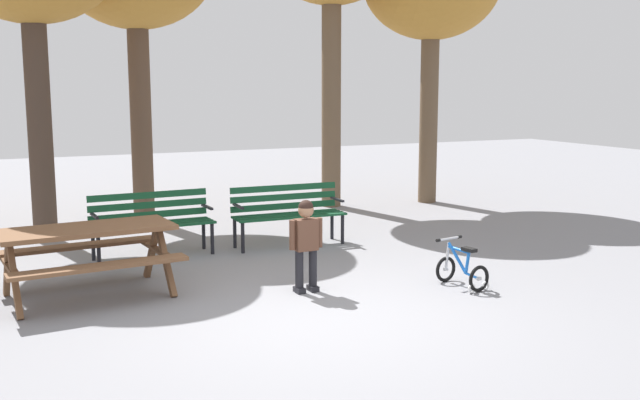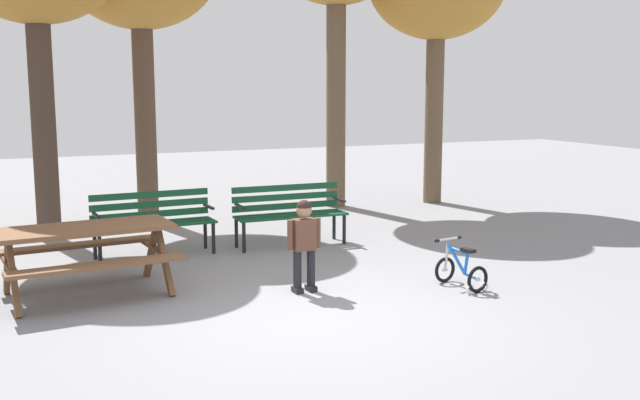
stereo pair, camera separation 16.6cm
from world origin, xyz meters
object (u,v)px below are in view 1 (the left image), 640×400
object	(u,v)px
park_bench_left	(287,210)
child_standing	(306,238)
picnic_table	(87,243)
kids_bicycle	(462,270)
park_bench_far_left	(152,219)

from	to	relation	value
park_bench_left	child_standing	bearing A→B (deg)	-107.39
park_bench_left	picnic_table	bearing A→B (deg)	-152.65
picnic_table	park_bench_left	distance (m)	3.31
kids_bicycle	child_standing	bearing A→B (deg)	161.88
park_bench_far_left	kids_bicycle	xyz separation A→B (m)	(2.86, -2.99, -0.31)
picnic_table	park_bench_far_left	size ratio (longest dim) A/B	1.18
child_standing	picnic_table	bearing A→B (deg)	159.63
kids_bicycle	park_bench_left	bearing A→B (deg)	108.32
park_bench_left	park_bench_far_left	bearing A→B (deg)	177.02
picnic_table	child_standing	distance (m)	2.35
picnic_table	park_bench_far_left	bearing A→B (deg)	57.48
picnic_table	park_bench_left	xyz separation A→B (m)	(2.94, 1.52, -0.08)
park_bench_far_left	child_standing	size ratio (longest dim) A/B	1.57
park_bench_far_left	kids_bicycle	distance (m)	4.15
picnic_table	park_bench_left	size ratio (longest dim) A/B	1.19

